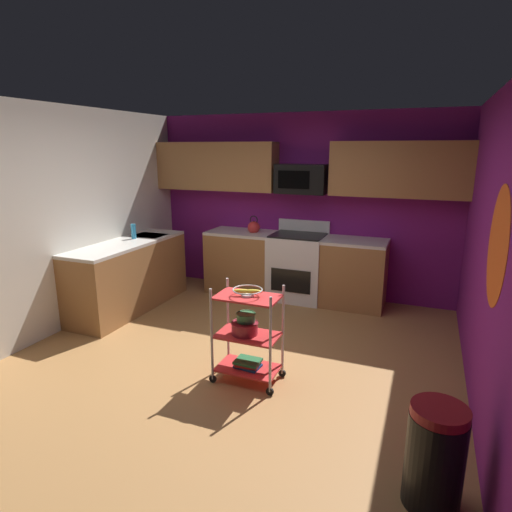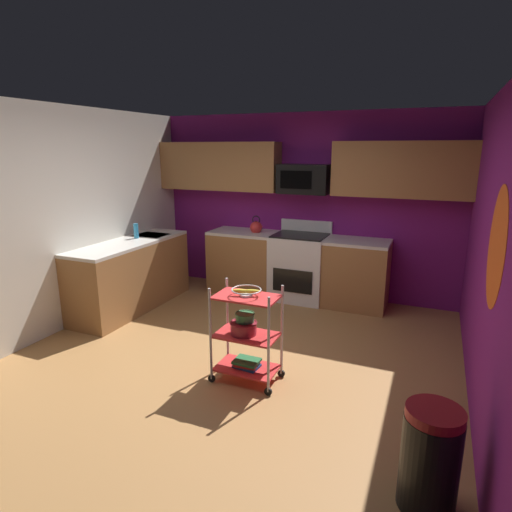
% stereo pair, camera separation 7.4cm
% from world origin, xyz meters
% --- Properties ---
extents(floor, '(4.40, 4.80, 0.04)m').
position_xyz_m(floor, '(0.00, 0.00, -0.02)').
color(floor, '#A87542').
rests_on(floor, ground).
extents(wall_back, '(4.52, 0.06, 2.60)m').
position_xyz_m(wall_back, '(0.00, 2.43, 1.30)').
color(wall_back, '#751970').
rests_on(wall_back, ground).
extents(wall_left, '(0.06, 4.80, 2.60)m').
position_xyz_m(wall_left, '(-2.23, 0.00, 1.30)').
color(wall_left, silver).
rests_on(wall_left, ground).
extents(wall_right, '(0.06, 4.80, 2.60)m').
position_xyz_m(wall_right, '(2.23, 0.00, 1.30)').
color(wall_right, '#751970').
rests_on(wall_right, ground).
extents(wall_flower_decal, '(0.00, 0.86, 0.86)m').
position_xyz_m(wall_flower_decal, '(2.20, -0.25, 1.45)').
color(wall_flower_decal, '#E5591E').
extents(counter_run, '(3.49, 2.47, 0.92)m').
position_xyz_m(counter_run, '(-0.81, 1.58, 0.46)').
color(counter_run, '#9E6B3D').
rests_on(counter_run, ground).
extents(oven_range, '(0.76, 0.65, 1.10)m').
position_xyz_m(oven_range, '(0.07, 2.10, 0.48)').
color(oven_range, white).
rests_on(oven_range, ground).
extents(upper_cabinets, '(4.40, 0.33, 0.70)m').
position_xyz_m(upper_cabinets, '(-0.02, 2.23, 1.85)').
color(upper_cabinets, '#9E6B3D').
extents(microwave, '(0.70, 0.39, 0.40)m').
position_xyz_m(microwave, '(0.07, 2.21, 1.70)').
color(microwave, black).
extents(rolling_cart, '(0.63, 0.36, 0.91)m').
position_xyz_m(rolling_cart, '(0.30, -0.25, 0.45)').
color(rolling_cart, silver).
rests_on(rolling_cart, ground).
extents(fruit_bowl, '(0.27, 0.27, 0.07)m').
position_xyz_m(fruit_bowl, '(0.30, -0.25, 0.88)').
color(fruit_bowl, silver).
rests_on(fruit_bowl, rolling_cart).
extents(mixing_bowl_large, '(0.25, 0.25, 0.11)m').
position_xyz_m(mixing_bowl_large, '(0.27, -0.25, 0.52)').
color(mixing_bowl_large, maroon).
rests_on(mixing_bowl_large, rolling_cart).
extents(mixing_bowl_small, '(0.18, 0.18, 0.08)m').
position_xyz_m(mixing_bowl_small, '(0.28, -0.23, 0.62)').
color(mixing_bowl_small, '#387F4C').
rests_on(mixing_bowl_small, rolling_cart).
extents(book_stack, '(0.24, 0.19, 0.07)m').
position_xyz_m(book_stack, '(0.30, -0.25, 0.17)').
color(book_stack, '#1E4C8C').
rests_on(book_stack, rolling_cart).
extents(kettle, '(0.21, 0.18, 0.26)m').
position_xyz_m(kettle, '(-0.60, 2.10, 1.00)').
color(kettle, red).
rests_on(kettle, counter_run).
extents(dish_soap_bottle, '(0.06, 0.06, 0.20)m').
position_xyz_m(dish_soap_bottle, '(-1.94, 1.08, 1.02)').
color(dish_soap_bottle, '#2D8CBF').
rests_on(dish_soap_bottle, counter_run).
extents(trash_can, '(0.34, 0.42, 0.66)m').
position_xyz_m(trash_can, '(1.90, -1.15, 0.33)').
color(trash_can, black).
rests_on(trash_can, ground).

